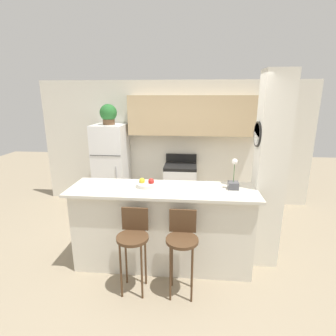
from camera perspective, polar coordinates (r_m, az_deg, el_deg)
ground_plane at (r=3.87m, az=-1.13°, el=-19.92°), size 14.00×14.00×0.00m
wall_back at (r=5.40m, az=3.07°, el=7.80°), size 5.60×0.38×2.55m
pillar_right at (r=3.62m, az=21.13°, el=-1.00°), size 0.38×0.32×2.55m
counter_bar at (r=3.58m, az=-1.18°, el=-12.68°), size 2.41×0.70×1.10m
refrigerator at (r=5.46m, az=-12.20°, el=0.31°), size 0.62×0.70×1.70m
stove_range at (r=5.38m, az=2.69°, el=-3.93°), size 0.64×0.63×1.07m
bar_stool_left at (r=3.12m, az=-7.55°, el=-14.91°), size 0.37×0.37×0.99m
bar_stool_right at (r=3.06m, az=3.10°, el=-15.50°), size 0.37×0.37×0.99m
potted_plant_on_fridge at (r=5.29m, az=-12.85°, el=11.41°), size 0.33×0.33×0.39m
orchid_vase at (r=3.41m, az=14.06°, el=-2.77°), size 0.13×0.13×0.39m
fruit_bowl at (r=3.43m, az=-4.67°, el=-3.48°), size 0.27×0.27×0.11m
trash_bin at (r=5.32m, az=-7.04°, el=-7.39°), size 0.28×0.28×0.38m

